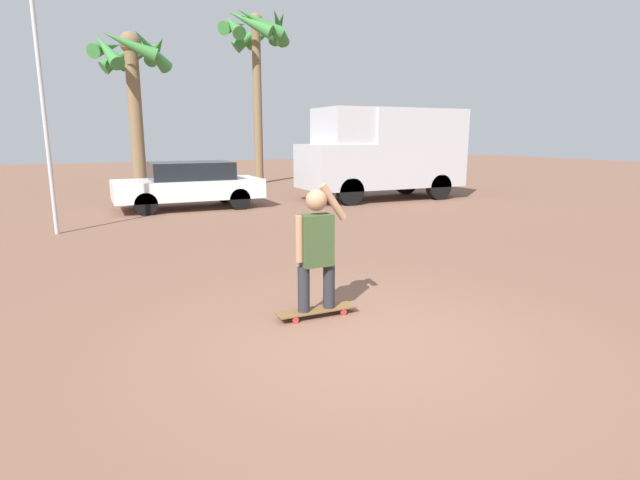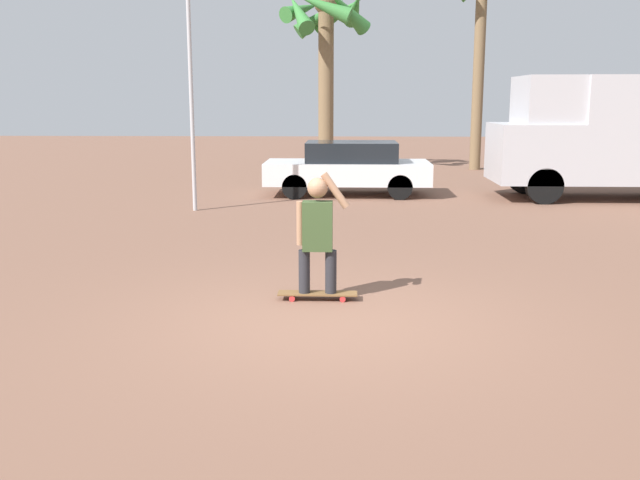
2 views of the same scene
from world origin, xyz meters
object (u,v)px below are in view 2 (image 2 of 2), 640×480
object	(u,v)px
person_skateboarder	(317,229)
camper_van	(612,132)
skateboard	(318,294)
palm_tree_center_background	(326,29)
parked_car_white	(348,167)
flagpole	(193,48)

from	to	relation	value
person_skateboarder	camper_van	distance (m)	11.64
skateboard	person_skateboarder	bearing A→B (deg)	-180.00
palm_tree_center_background	parked_car_white	bearing A→B (deg)	-83.10
skateboard	flagpole	xyz separation A→B (m)	(-2.95, 7.09, 3.43)
person_skateboarder	parked_car_white	distance (m)	9.84
flagpole	person_skateboarder	bearing A→B (deg)	-67.39
skateboard	palm_tree_center_background	size ratio (longest dim) A/B	0.16
palm_tree_center_background	flagpole	size ratio (longest dim) A/B	0.99
camper_van	palm_tree_center_background	bearing A→B (deg)	136.91
palm_tree_center_background	person_skateboarder	bearing A→B (deg)	-88.68
person_skateboarder	camper_van	world-z (taller)	camper_van
person_skateboarder	camper_van	xyz separation A→B (m)	(6.85, 9.39, 0.74)
camper_van	skateboard	bearing A→B (deg)	-126.12
person_skateboarder	palm_tree_center_background	xyz separation A→B (m)	(-0.37, 16.14, 3.84)
palm_tree_center_background	skateboard	bearing A→B (deg)	-88.68
palm_tree_center_background	flagpole	distance (m)	9.49
skateboard	camper_van	world-z (taller)	camper_van
skateboard	camper_van	bearing A→B (deg)	53.88
skateboard	parked_car_white	xyz separation A→B (m)	(0.39, 9.84, 0.65)
skateboard	palm_tree_center_background	distance (m)	16.80
camper_van	parked_car_white	size ratio (longest dim) A/B	1.31
parked_car_white	flagpole	world-z (taller)	flagpole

